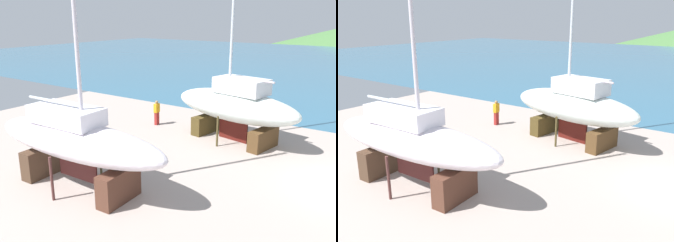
{
  "view_description": "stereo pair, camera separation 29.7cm",
  "coord_description": "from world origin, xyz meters",
  "views": [
    {
      "loc": [
        1.9,
        -16.16,
        7.37
      ],
      "look_at": [
        -8.27,
        -1.77,
        2.15
      ],
      "focal_mm": 38.03,
      "sensor_mm": 36.0,
      "label": 1
    },
    {
      "loc": [
        2.14,
        -15.98,
        7.37
      ],
      "look_at": [
        -8.27,
        -1.77,
        2.15
      ],
      "focal_mm": 38.03,
      "sensor_mm": 36.0,
      "label": 2
    }
  ],
  "objects": [
    {
      "name": "sailboat_small_center",
      "position": [
        -9.76,
        -6.64,
        2.21
      ],
      "size": [
        9.52,
        2.98,
        13.34
      ],
      "rotation": [
        0.0,
        0.0,
        0.04
      ],
      "color": "#502E22",
      "rests_on": "ground"
    },
    {
      "name": "sailboat_mid_port",
      "position": [
        -6.79,
        3.09,
        2.22
      ],
      "size": [
        8.8,
        4.3,
        15.64
      ],
      "rotation": [
        0.0,
        0.0,
        2.96
      ],
      "color": "#483919",
      "rests_on": "ground"
    },
    {
      "name": "ground_plane",
      "position": [
        0.0,
        -4.42,
        0.0
      ],
      "size": [
        50.46,
        50.46,
        0.0
      ],
      "primitive_type": "plane",
      "color": "#A99A90"
    },
    {
      "name": "worker",
      "position": [
        -12.59,
        2.98,
        0.9
      ],
      "size": [
        0.26,
        0.45,
        1.74
      ],
      "rotation": [
        0.0,
        0.0,
        3.18
      ],
      "color": "maroon",
      "rests_on": "ground"
    }
  ]
}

